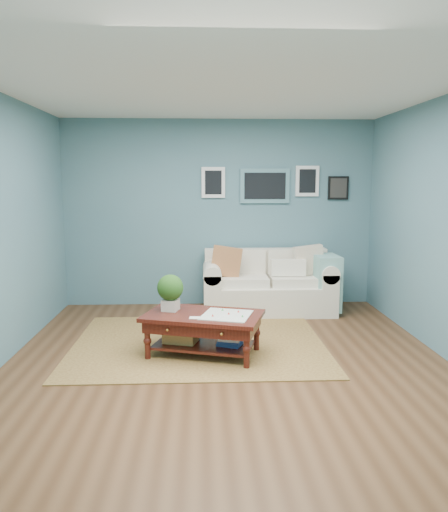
{
  "coord_description": "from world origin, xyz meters",
  "views": [
    {
      "loc": [
        -0.26,
        -4.8,
        1.83
      ],
      "look_at": [
        0.01,
        1.0,
        0.95
      ],
      "focal_mm": 35.0,
      "sensor_mm": 36.0,
      "label": 1
    }
  ],
  "objects": [
    {
      "name": "area_rug",
      "position": [
        -0.3,
        0.63,
        0.01
      ],
      "size": [
        2.8,
        2.24,
        0.01
      ],
      "primitive_type": "cube",
      "color": "brown",
      "rests_on": "ground"
    },
    {
      "name": "loveseat",
      "position": [
        0.75,
        2.02,
        0.39
      ],
      "size": [
        1.85,
        0.84,
        0.95
      ],
      "color": "silver",
      "rests_on": "ground"
    },
    {
      "name": "room_shell",
      "position": [
        0.02,
        0.06,
        1.36
      ],
      "size": [
        5.0,
        5.02,
        2.7
      ],
      "color": "brown",
      "rests_on": "ground"
    },
    {
      "name": "coffee_table",
      "position": [
        -0.3,
        0.28,
        0.37
      ],
      "size": [
        1.35,
        1.01,
        0.84
      ],
      "rotation": [
        0.0,
        0.0,
        -0.29
      ],
      "color": "#330F0B",
      "rests_on": "ground"
    }
  ]
}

